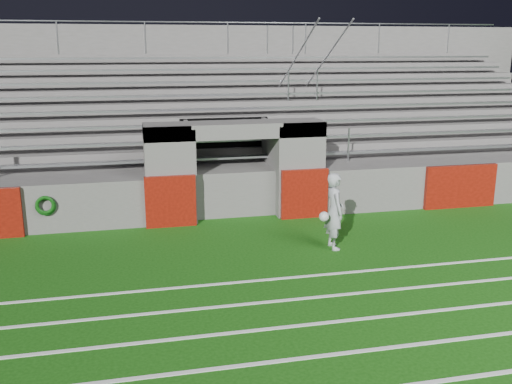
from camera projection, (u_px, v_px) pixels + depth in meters
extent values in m
plane|color=#134A0C|center=(265.00, 261.00, 12.43)|extent=(90.00, 90.00, 0.00)
cube|color=white|center=(326.00, 355.00, 8.65)|extent=(28.00, 0.09, 0.01)
cube|color=white|center=(307.00, 325.00, 9.59)|extent=(28.00, 0.09, 0.01)
cube|color=white|center=(290.00, 300.00, 10.54)|extent=(28.00, 0.09, 0.01)
cube|color=white|center=(277.00, 279.00, 11.48)|extent=(28.00, 0.09, 0.01)
cube|color=#595654|center=(492.00, 182.00, 16.90)|extent=(10.60, 0.35, 1.25)
cube|color=#595654|center=(168.00, 173.00, 15.03)|extent=(1.20, 1.00, 2.60)
cube|color=#595654|center=(299.00, 167.00, 15.79)|extent=(1.20, 1.00, 2.60)
cube|color=black|center=(225.00, 160.00, 17.03)|extent=(2.60, 0.20, 2.50)
cube|color=#595654|center=(190.00, 169.00, 15.75)|extent=(0.10, 2.20, 2.50)
cube|color=#595654|center=(271.00, 165.00, 16.23)|extent=(0.10, 2.20, 2.50)
cube|color=#595654|center=(235.00, 130.00, 15.14)|extent=(4.80, 1.00, 0.40)
cube|color=#595654|center=(214.00, 151.00, 19.09)|extent=(26.00, 8.00, 0.20)
cube|color=#595654|center=(214.00, 169.00, 19.24)|extent=(26.00, 8.00, 1.05)
cube|color=#5D0F08|center=(171.00, 201.00, 14.66)|extent=(1.30, 0.15, 1.35)
cube|color=#5D0F08|center=(304.00, 194.00, 15.42)|extent=(1.30, 0.15, 1.35)
cube|color=#5D0F08|center=(460.00, 186.00, 16.43)|extent=(2.20, 0.15, 1.25)
cube|color=gray|center=(229.00, 157.00, 16.24)|extent=(23.00, 0.28, 0.06)
cube|color=#595654|center=(224.00, 153.00, 17.05)|extent=(24.00, 0.75, 0.38)
cube|color=gray|center=(225.00, 140.00, 16.86)|extent=(23.00, 0.28, 0.06)
cube|color=#595654|center=(220.00, 143.00, 17.72)|extent=(24.00, 0.75, 0.76)
cube|color=gray|center=(220.00, 124.00, 17.47)|extent=(23.00, 0.28, 0.06)
cube|color=#595654|center=(216.00, 133.00, 18.38)|extent=(24.00, 0.75, 1.14)
cube|color=gray|center=(216.00, 109.00, 18.09)|extent=(23.00, 0.28, 0.06)
cube|color=#595654|center=(213.00, 124.00, 19.04)|extent=(24.00, 0.75, 1.52)
cube|color=gray|center=(213.00, 95.00, 18.70)|extent=(23.00, 0.28, 0.06)
cube|color=#595654|center=(210.00, 116.00, 19.70)|extent=(24.00, 0.75, 1.90)
cube|color=gray|center=(209.00, 82.00, 19.31)|extent=(23.00, 0.28, 0.06)
cube|color=#595654|center=(206.00, 108.00, 20.36)|extent=(24.00, 0.75, 2.28)
cube|color=gray|center=(206.00, 70.00, 19.93)|extent=(23.00, 0.28, 0.06)
cube|color=#595654|center=(204.00, 101.00, 21.02)|extent=(24.00, 0.75, 2.66)
cube|color=gray|center=(203.00, 58.00, 20.54)|extent=(23.00, 0.28, 0.06)
cube|color=#595654|center=(201.00, 98.00, 21.64)|extent=(26.00, 0.60, 5.29)
cylinder|color=#A5A8AD|center=(316.00, 146.00, 16.44)|extent=(0.05, 0.05, 1.00)
cylinder|color=#A5A8AD|center=(288.00, 86.00, 18.90)|extent=(0.05, 0.05, 1.00)
cylinder|color=#A5A8AD|center=(267.00, 39.00, 21.35)|extent=(0.05, 0.05, 1.00)
cylinder|color=#A5A8AD|center=(289.00, 70.00, 18.77)|extent=(0.05, 6.02, 3.08)
cylinder|color=#A5A8AD|center=(348.00, 145.00, 16.65)|extent=(0.05, 0.05, 1.00)
cylinder|color=#A5A8AD|center=(317.00, 85.00, 19.11)|extent=(0.05, 0.05, 1.00)
cylinder|color=#A5A8AD|center=(293.00, 39.00, 21.57)|extent=(0.05, 0.05, 1.00)
cylinder|color=#A5A8AD|center=(317.00, 70.00, 18.99)|extent=(0.05, 6.02, 3.08)
cylinder|color=#A5A8AD|center=(57.00, 37.00, 19.76)|extent=(0.05, 0.05, 1.10)
cylinder|color=#A5A8AD|center=(145.00, 38.00, 20.39)|extent=(0.05, 0.05, 1.10)
cylinder|color=#A5A8AD|center=(228.00, 38.00, 21.03)|extent=(0.05, 0.05, 1.10)
cylinder|color=#A5A8AD|center=(306.00, 38.00, 21.66)|extent=(0.05, 0.05, 1.10)
cylinder|color=#A5A8AD|center=(379.00, 38.00, 22.29)|extent=(0.05, 0.05, 1.10)
cylinder|color=#A5A8AD|center=(448.00, 38.00, 22.93)|extent=(0.05, 0.05, 1.10)
cylinder|color=#A5A8AD|center=(200.00, 22.00, 20.68)|extent=(24.00, 0.05, 0.05)
imported|color=#A5A8AE|center=(334.00, 211.00, 13.04)|extent=(0.43, 0.66, 1.78)
sphere|color=silver|center=(324.00, 217.00, 12.70)|extent=(0.23, 0.23, 0.23)
torus|color=#0D4510|center=(46.00, 206.00, 14.01)|extent=(0.50, 0.09, 0.50)
torus|color=#0E460E|center=(45.00, 205.00, 13.95)|extent=(0.47, 0.09, 0.47)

